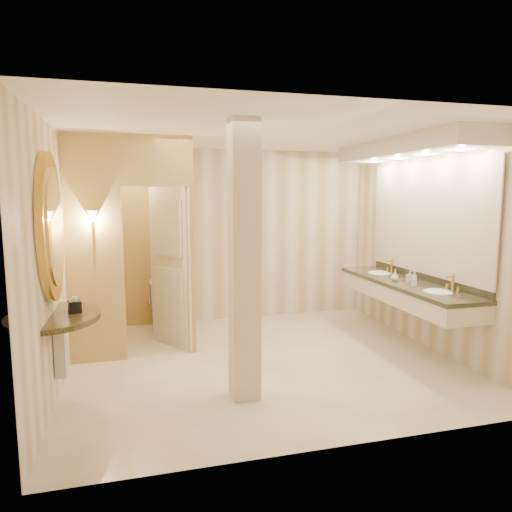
% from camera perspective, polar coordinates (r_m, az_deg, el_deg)
% --- Properties ---
extents(floor, '(4.50, 4.50, 0.00)m').
position_cam_1_polar(floor, '(5.69, 0.94, -12.92)').
color(floor, white).
rests_on(floor, ground).
extents(ceiling, '(4.50, 4.50, 0.00)m').
position_cam_1_polar(ceiling, '(5.37, 1.00, 15.17)').
color(ceiling, white).
rests_on(ceiling, wall_back).
extents(wall_back, '(4.50, 0.02, 2.70)m').
position_cam_1_polar(wall_back, '(7.30, -3.33, 2.55)').
color(wall_back, beige).
rests_on(wall_back, floor).
extents(wall_front, '(4.50, 0.02, 2.70)m').
position_cam_1_polar(wall_front, '(3.50, 9.94, -3.12)').
color(wall_front, beige).
rests_on(wall_front, floor).
extents(wall_left, '(0.02, 4.00, 2.70)m').
position_cam_1_polar(wall_left, '(5.22, -23.52, -0.11)').
color(wall_left, beige).
rests_on(wall_left, floor).
extents(wall_right, '(0.02, 4.00, 2.70)m').
position_cam_1_polar(wall_right, '(6.35, 20.89, 1.30)').
color(wall_right, beige).
rests_on(wall_right, floor).
extents(toilet_closet, '(1.50, 1.55, 2.70)m').
position_cam_1_polar(toilet_closet, '(6.13, -11.78, 1.76)').
color(toilet_closet, '#D2BC6E').
rests_on(toilet_closet, floor).
extents(wall_sconce, '(0.14, 0.14, 0.42)m').
position_cam_1_polar(wall_sconce, '(5.58, -19.77, 4.47)').
color(wall_sconce, gold).
rests_on(wall_sconce, toilet_closet).
extents(vanity, '(0.75, 2.66, 2.09)m').
position_cam_1_polar(vanity, '(6.22, 18.70, 3.85)').
color(vanity, beige).
rests_on(vanity, floor).
extents(console_shelf, '(1.06, 1.06, 1.98)m').
position_cam_1_polar(console_shelf, '(4.66, -24.10, -1.04)').
color(console_shelf, black).
rests_on(console_shelf, floor).
extents(pillar, '(0.27, 0.27, 2.70)m').
position_cam_1_polar(pillar, '(4.39, -1.48, -0.84)').
color(pillar, beige).
rests_on(pillar, floor).
extents(tissue_box, '(0.14, 0.14, 0.11)m').
position_cam_1_polar(tissue_box, '(4.74, -21.72, -5.90)').
color(tissue_box, black).
rests_on(tissue_box, console_shelf).
extents(toilet, '(0.56, 0.87, 0.84)m').
position_cam_1_polar(toilet, '(6.90, -11.60, -5.73)').
color(toilet, white).
rests_on(toilet, floor).
extents(soap_bottle_a, '(0.09, 0.09, 0.15)m').
position_cam_1_polar(soap_bottle_a, '(6.22, 18.66, -2.45)').
color(soap_bottle_a, beige).
rests_on(soap_bottle_a, vanity).
extents(soap_bottle_b, '(0.10, 0.10, 0.12)m').
position_cam_1_polar(soap_bottle_b, '(6.27, 16.98, -2.45)').
color(soap_bottle_b, silver).
rests_on(soap_bottle_b, vanity).
extents(soap_bottle_c, '(0.10, 0.10, 0.19)m').
position_cam_1_polar(soap_bottle_c, '(5.97, 19.16, -2.70)').
color(soap_bottle_c, '#C6B28C').
rests_on(soap_bottle_c, vanity).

